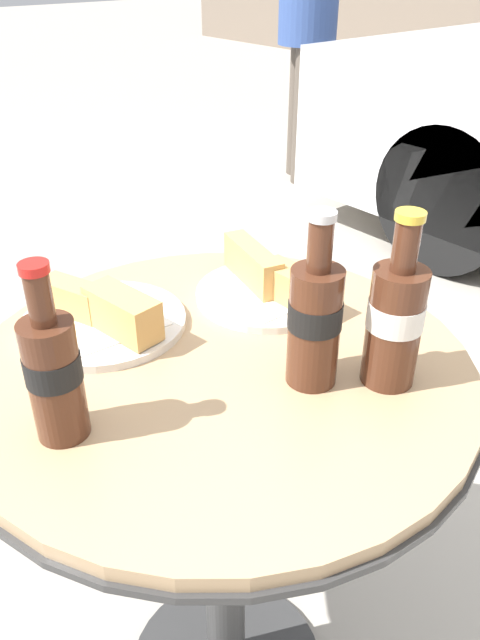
# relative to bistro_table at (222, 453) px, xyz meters

# --- Properties ---
(bistro_table) EXTENTS (0.70, 0.70, 0.74)m
(bistro_table) POSITION_rel_bistro_table_xyz_m (0.00, 0.00, 0.00)
(bistro_table) COLOR #333333
(bistro_table) RESTS_ON ground_plane
(cola_bottle_left) EXTENTS (0.06, 0.06, 0.22)m
(cola_bottle_left) POSITION_rel_bistro_table_xyz_m (-0.00, -0.23, 0.26)
(cola_bottle_left) COLOR #4C2819
(cola_bottle_left) RESTS_ON bistro_table
(cola_bottle_right) EXTENTS (0.07, 0.07, 0.23)m
(cola_bottle_right) POSITION_rel_bistro_table_xyz_m (0.17, 0.14, 0.26)
(cola_bottle_right) COLOR #4C2819
(cola_bottle_right) RESTS_ON bistro_table
(cola_bottle_center) EXTENTS (0.07, 0.07, 0.23)m
(cola_bottle_center) POSITION_rel_bistro_table_xyz_m (0.11, 0.06, 0.26)
(cola_bottle_center) COLOR #4C2819
(cola_bottle_center) RESTS_ON bistro_table
(lunch_plate_near) EXTENTS (0.23, 0.23, 0.07)m
(lunch_plate_near) POSITION_rel_bistro_table_xyz_m (-0.09, 0.17, 0.20)
(lunch_plate_near) COLOR silver
(lunch_plate_near) RESTS_ON bistro_table
(lunch_plate_far) EXTENTS (0.24, 0.24, 0.07)m
(lunch_plate_far) POSITION_rel_bistro_table_xyz_m (-0.17, -0.08, 0.19)
(lunch_plate_far) COLOR silver
(lunch_plate_far) RESTS_ON bistro_table
(pedestrian) EXTENTS (0.32, 0.32, 1.57)m
(pedestrian) POSITION_rel_bistro_table_xyz_m (-2.08, 2.24, 0.32)
(pedestrian) COLOR brown
(pedestrian) RESTS_ON ground_plane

